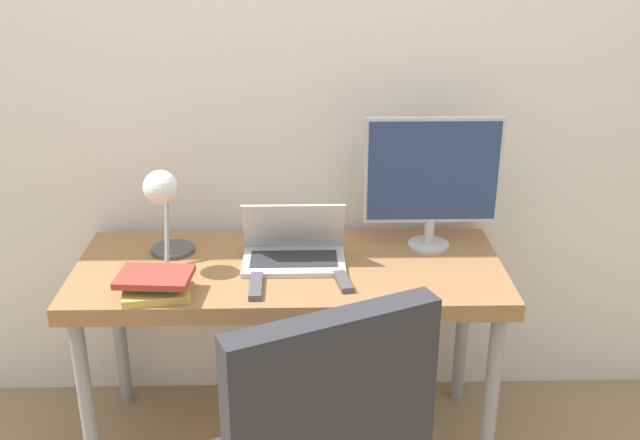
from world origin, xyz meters
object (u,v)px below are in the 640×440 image
book_stack (155,283)px  laptop (294,249)px  monitor (432,176)px  desk_lamp (163,201)px

book_stack → laptop: bearing=27.9°
monitor → desk_lamp: (-0.93, -0.13, -0.04)m
laptop → monitor: (0.49, 0.12, 0.23)m
laptop → book_stack: bearing=-152.1°
laptop → book_stack: (-0.44, -0.23, -0.01)m
laptop → book_stack: 0.50m
desk_lamp → book_stack: (-0.00, -0.22, -0.19)m
book_stack → monitor: bearing=20.7°
laptop → monitor: monitor is taller
monitor → desk_lamp: monitor is taller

